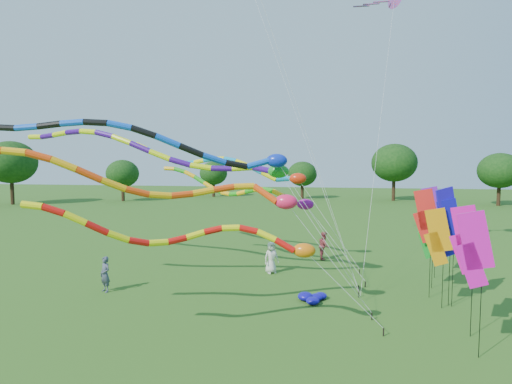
# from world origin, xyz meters

# --- Properties ---
(ground) EXTENTS (160.00, 160.00, 0.00)m
(ground) POSITION_xyz_m (0.00, 0.00, 0.00)
(ground) COLOR #225015
(ground) RESTS_ON ground
(tree_ring) EXTENTS (116.63, 119.88, 9.72)m
(tree_ring) POSITION_xyz_m (4.70, -1.21, 5.61)
(tree_ring) COLOR #382314
(tree_ring) RESTS_ON ground
(tube_kite_red) EXTENTS (11.02, 3.81, 5.52)m
(tube_kite_red) POSITION_xyz_m (-2.90, -1.20, 3.69)
(tube_kite_red) COLOR black
(tube_kite_red) RESTS_ON ground
(tube_kite_orange) EXTENTS (13.73, 4.43, 7.24)m
(tube_kite_orange) POSITION_xyz_m (-4.48, -0.22, 5.35)
(tube_kite_orange) COLOR black
(tube_kite_orange) RESTS_ON ground
(tube_kite_purple) EXTENTS (18.27, 3.15, 8.60)m
(tube_kite_purple) POSITION_xyz_m (-7.00, 6.01, 6.56)
(tube_kite_purple) COLOR black
(tube_kite_purple) RESTS_ON ground
(tube_kite_blue) EXTENTS (17.35, 4.46, 8.85)m
(tube_kite_blue) POSITION_xyz_m (-6.48, 2.95, 6.98)
(tube_kite_blue) COLOR black
(tube_kite_blue) RESTS_ON ground
(tube_kite_cyan) EXTENTS (14.73, 4.95, 7.93)m
(tube_kite_cyan) POSITION_xyz_m (-4.93, 10.94, 5.85)
(tube_kite_cyan) COLOR black
(tube_kite_cyan) RESTS_ON ground
(tube_kite_green) EXTENTS (11.58, 4.00, 6.34)m
(tube_kite_green) POSITION_xyz_m (-3.15, 8.40, 4.47)
(tube_kite_green) COLOR black
(tube_kite_green) RESTS_ON ground
(banner_pole_green) EXTENTS (1.13, 0.42, 3.97)m
(banner_pole_green) POSITION_xyz_m (5.87, 6.62, 2.72)
(banner_pole_green) COLOR black
(banner_pole_green) RESTS_ON ground
(banner_pole_red) EXTENTS (1.12, 0.48, 4.99)m
(banner_pole_red) POSITION_xyz_m (5.41, 5.25, 3.72)
(banner_pole_red) COLOR black
(banner_pole_red) RESTS_ON ground
(banner_pole_magenta_b) EXTENTS (1.10, 0.53, 4.71)m
(banner_pole_magenta_b) POSITION_xyz_m (5.84, 1.01, 3.45)
(banner_pole_magenta_b) COLOR black
(banner_pole_magenta_b) RESTS_ON ground
(banner_pole_magenta_a) EXTENTS (1.16, 0.26, 4.72)m
(banner_pole_magenta_a) POSITION_xyz_m (5.54, -0.73, 3.45)
(banner_pole_magenta_a) COLOR black
(banner_pole_magenta_a) RESTS_ON ground
(banner_pole_blue_a) EXTENTS (1.10, 0.53, 5.14)m
(banner_pole_blue_a) POSITION_xyz_m (5.98, 4.09, 3.87)
(banner_pole_blue_a) COLOR black
(banner_pole_blue_a) RESTS_ON ground
(banner_pole_violet) EXTENTS (1.15, 0.32, 4.88)m
(banner_pole_violet) POSITION_xyz_m (6.45, 8.67, 3.61)
(banner_pole_violet) COLOR black
(banner_pole_violet) RESTS_ON ground
(banner_pole_blue_b) EXTENTS (1.16, 0.28, 4.66)m
(banner_pole_blue_b) POSITION_xyz_m (6.07, 4.04, 3.40)
(banner_pole_blue_b) COLOR black
(banner_pole_blue_b) RESTS_ON ground
(banner_pole_orange) EXTENTS (1.16, 0.28, 4.28)m
(banner_pole_orange) POSITION_xyz_m (5.60, 3.86, 3.02)
(banner_pole_orange) COLOR black
(banner_pole_orange) RESTS_ON ground
(blue_nylon_heap) EXTENTS (0.97, 0.91, 0.41)m
(blue_nylon_heap) POSITION_xyz_m (0.42, 3.88, 0.18)
(blue_nylon_heap) COLOR #100B95
(blue_nylon_heap) RESTS_ON ground
(person_a) EXTENTS (1.01, 0.94, 1.73)m
(person_a) POSITION_xyz_m (-1.98, 8.18, 0.86)
(person_a) COLOR beige
(person_a) RESTS_ON ground
(person_b) EXTENTS (0.74, 0.66, 1.69)m
(person_b) POSITION_xyz_m (-9.33, 3.61, 0.84)
(person_b) COLOR #3F4659
(person_b) RESTS_ON ground
(person_c) EXTENTS (0.69, 0.87, 1.74)m
(person_c) POSITION_xyz_m (0.89, 11.88, 0.87)
(person_c) COLOR #96363E
(person_c) RESTS_ON ground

